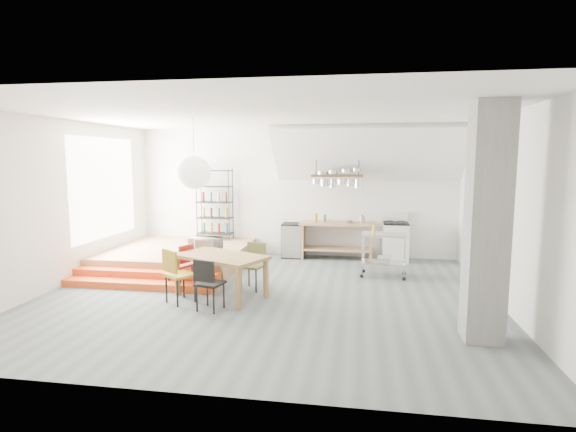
% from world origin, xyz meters
% --- Properties ---
extents(floor, '(8.00, 8.00, 0.00)m').
position_xyz_m(floor, '(0.00, 0.00, 0.00)').
color(floor, '#576265').
rests_on(floor, ground).
extents(wall_back, '(8.00, 0.04, 3.20)m').
position_xyz_m(wall_back, '(0.00, 3.50, 1.60)').
color(wall_back, silver).
rests_on(wall_back, ground).
extents(wall_left, '(0.04, 7.00, 3.20)m').
position_xyz_m(wall_left, '(-4.00, 0.00, 1.60)').
color(wall_left, silver).
rests_on(wall_left, ground).
extents(wall_right, '(0.04, 7.00, 3.20)m').
position_xyz_m(wall_right, '(4.00, 0.00, 1.60)').
color(wall_right, silver).
rests_on(wall_right, ground).
extents(ceiling, '(8.00, 7.00, 0.02)m').
position_xyz_m(ceiling, '(0.00, 0.00, 3.20)').
color(ceiling, white).
rests_on(ceiling, wall_back).
extents(slope_ceiling, '(4.40, 1.44, 1.32)m').
position_xyz_m(slope_ceiling, '(1.80, 2.90, 2.55)').
color(slope_ceiling, white).
rests_on(slope_ceiling, wall_back).
extents(window_pane, '(0.02, 2.50, 2.20)m').
position_xyz_m(window_pane, '(-3.98, 1.50, 1.80)').
color(window_pane, white).
rests_on(window_pane, wall_left).
extents(platform, '(3.00, 3.00, 0.40)m').
position_xyz_m(platform, '(-2.50, 2.00, 0.20)').
color(platform, '#A87A54').
rests_on(platform, ground).
extents(step_lower, '(3.00, 0.35, 0.13)m').
position_xyz_m(step_lower, '(-2.50, 0.05, 0.07)').
color(step_lower, '#E4501A').
rests_on(step_lower, ground).
extents(step_upper, '(3.00, 0.35, 0.27)m').
position_xyz_m(step_upper, '(-2.50, 0.40, 0.13)').
color(step_upper, '#E4501A').
rests_on(step_upper, ground).
extents(concrete_column, '(0.50, 0.50, 3.20)m').
position_xyz_m(concrete_column, '(3.30, -1.50, 1.60)').
color(concrete_column, slate).
rests_on(concrete_column, ground).
extents(kitchen_counter, '(1.80, 0.60, 0.91)m').
position_xyz_m(kitchen_counter, '(1.10, 3.15, 0.63)').
color(kitchen_counter, '#A87A54').
rests_on(kitchen_counter, ground).
extents(stove, '(0.60, 0.60, 1.18)m').
position_xyz_m(stove, '(2.50, 3.16, 0.48)').
color(stove, white).
rests_on(stove, ground).
extents(pot_rack, '(1.20, 0.50, 1.43)m').
position_xyz_m(pot_rack, '(1.13, 2.92, 1.98)').
color(pot_rack, '#3F2819').
rests_on(pot_rack, ceiling).
extents(wire_shelving, '(0.88, 0.38, 1.80)m').
position_xyz_m(wire_shelving, '(-2.00, 3.20, 1.33)').
color(wire_shelving, black).
rests_on(wire_shelving, platform).
extents(microwave_shelf, '(0.60, 0.40, 0.16)m').
position_xyz_m(microwave_shelf, '(-1.40, 0.75, 0.55)').
color(microwave_shelf, '#A87A54').
rests_on(microwave_shelf, platform).
extents(paper_lantern, '(0.60, 0.60, 0.60)m').
position_xyz_m(paper_lantern, '(-1.33, 0.05, 2.20)').
color(paper_lantern, white).
rests_on(paper_lantern, ceiling).
extents(dining_table, '(1.81, 1.47, 0.75)m').
position_xyz_m(dining_table, '(-0.78, -0.20, 0.67)').
color(dining_table, brown).
rests_on(dining_table, ground).
extents(chair_mustard, '(0.60, 0.60, 0.94)m').
position_xyz_m(chair_mustard, '(-1.41, -0.70, 0.56)').
color(chair_mustard, gold).
rests_on(chair_mustard, ground).
extents(chair_black, '(0.47, 0.47, 0.86)m').
position_xyz_m(chair_black, '(-0.75, -1.00, 0.51)').
color(chair_black, black).
rests_on(chair_black, ground).
extents(chair_olive, '(0.48, 0.48, 0.87)m').
position_xyz_m(chair_olive, '(-0.31, 0.37, 0.52)').
color(chair_olive, brown).
rests_on(chair_olive, ground).
extents(chair_red, '(0.50, 0.50, 0.84)m').
position_xyz_m(chair_red, '(-1.66, 0.21, 0.50)').
color(chair_red, '#A51E17').
rests_on(chair_red, ground).
extents(rolling_cart, '(0.97, 0.60, 0.91)m').
position_xyz_m(rolling_cart, '(2.15, 1.63, 0.59)').
color(rolling_cart, silver).
rests_on(rolling_cart, ground).
extents(mini_fridge, '(0.50, 0.50, 0.85)m').
position_xyz_m(mini_fridge, '(0.00, 3.20, 0.43)').
color(mini_fridge, black).
rests_on(mini_fridge, ground).
extents(microwave, '(0.65, 0.49, 0.33)m').
position_xyz_m(microwave, '(-1.40, 0.75, 0.73)').
color(microwave, beige).
rests_on(microwave, microwave_shelf).
extents(bowl, '(0.27, 0.27, 0.05)m').
position_xyz_m(bowl, '(1.41, 3.10, 0.94)').
color(bowl, silver).
rests_on(bowl, kitchen_counter).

